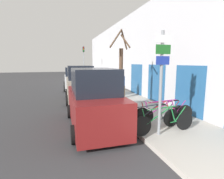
{
  "coord_description": "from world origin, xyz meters",
  "views": [
    {
      "loc": [
        -1.54,
        -0.67,
        2.57
      ],
      "look_at": [
        0.82,
        7.06,
        1.32
      ],
      "focal_mm": 28.0,
      "sensor_mm": 36.0,
      "label": 1
    }
  ],
  "objects": [
    {
      "name": "pedestrian_far",
      "position": [
        3.42,
        15.28,
        1.09
      ],
      "size": [
        0.41,
        0.36,
        1.62
      ],
      "rotation": [
        0.0,
        0.0,
        0.3
      ],
      "color": "#4C3D2D",
      "rests_on": "sidewalk_curb"
    },
    {
      "name": "street_tree",
      "position": [
        1.53,
        7.78,
        2.0
      ],
      "size": [
        1.29,
        1.07,
        4.08
      ],
      "color": "#4C3828",
      "rests_on": "sidewalk_curb"
    },
    {
      "name": "pedestrian_near",
      "position": [
        2.55,
        10.41,
        1.16
      ],
      "size": [
        0.46,
        0.39,
        1.75
      ],
      "rotation": [
        0.0,
        0.0,
        3.23
      ],
      "color": "#4C3D2D",
      "rests_on": "sidewalk_curb"
    },
    {
      "name": "sidewalk_curb",
      "position": [
        2.6,
        14.0,
        0.07
      ],
      "size": [
        3.2,
        32.0,
        0.15
      ],
      "color": "#ADA89E",
      "rests_on": "ground"
    },
    {
      "name": "bicycle_1",
      "position": [
        1.65,
        4.71,
        0.55
      ],
      "size": [
        2.33,
        0.44,
        0.95
      ],
      "rotation": [
        0.0,
        0.0,
        1.64
      ],
      "color": "black",
      "rests_on": "sidewalk_curb"
    },
    {
      "name": "bicycle_3",
      "position": [
        2.4,
        5.39,
        0.53
      ],
      "size": [
        2.32,
        0.44,
        0.89
      ],
      "rotation": [
        0.0,
        0.0,
        1.52
      ],
      "color": "black",
      "rests_on": "sidewalk_curb"
    },
    {
      "name": "bicycle_2",
      "position": [
        2.49,
        5.18,
        0.56
      ],
      "size": [
        2.46,
        0.44,
        0.96
      ],
      "rotation": [
        0.0,
        0.0,
        1.5
      ],
      "color": "black",
      "rests_on": "sidewalk_curb"
    },
    {
      "name": "signpost",
      "position": [
        1.63,
        4.25,
        2.08
      ],
      "size": [
        0.53,
        0.12,
        3.42
      ],
      "color": "gray",
      "rests_on": "sidewalk_curb"
    },
    {
      "name": "traffic_light",
      "position": [
        1.53,
        21.49,
        3.03
      ],
      "size": [
        0.2,
        0.3,
        4.5
      ],
      "color": "gray",
      "rests_on": "sidewalk_curb"
    },
    {
      "name": "bicycle_0",
      "position": [
        1.87,
        4.32,
        0.55
      ],
      "size": [
        2.41,
        0.44,
        0.94
      ],
      "rotation": [
        0.0,
        0.0,
        1.6
      ],
      "color": "black",
      "rests_on": "sidewalk_curb"
    },
    {
      "name": "parked_car_0",
      "position": [
        -0.25,
        6.04,
        1.06
      ],
      "size": [
        2.03,
        4.49,
        2.35
      ],
      "rotation": [
        0.0,
        0.0,
        -0.01
      ],
      "color": "maroon",
      "rests_on": "ground"
    },
    {
      "name": "ground_plane",
      "position": [
        0.0,
        11.2,
        0.0
      ],
      "size": [
        80.0,
        80.0,
        0.0
      ],
      "primitive_type": "plane",
      "color": "#333335"
    },
    {
      "name": "parked_car_1",
      "position": [
        -0.2,
        11.04,
        1.08
      ],
      "size": [
        2.01,
        4.18,
        2.37
      ],
      "rotation": [
        0.0,
        0.0,
        -0.03
      ],
      "color": "gray",
      "rests_on": "ground"
    },
    {
      "name": "parked_car_2",
      "position": [
        -0.12,
        16.5,
        0.97
      ],
      "size": [
        2.11,
        4.33,
        2.13
      ],
      "rotation": [
        0.0,
        0.0,
        -0.03
      ],
      "color": "silver",
      "rests_on": "ground"
    },
    {
      "name": "building_facade",
      "position": [
        4.35,
        13.92,
        3.23
      ],
      "size": [
        0.23,
        32.0,
        6.5
      ],
      "color": "#BCBCC1",
      "rests_on": "ground"
    }
  ]
}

